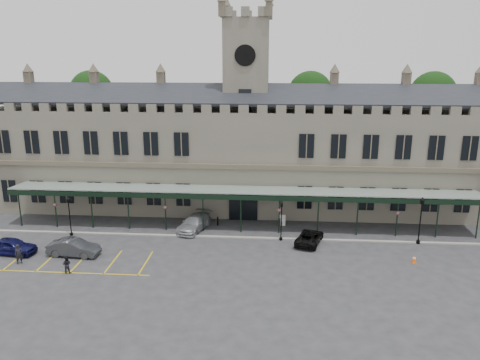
# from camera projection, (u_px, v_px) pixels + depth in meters

# --- Properties ---
(ground) EXTENTS (140.00, 140.00, 0.00)m
(ground) POSITION_uv_depth(u_px,v_px,m) (235.00, 261.00, 42.40)
(ground) COLOR #2D2D30
(station_building) EXTENTS (60.00, 10.36, 17.30)m
(station_building) POSITION_uv_depth(u_px,v_px,m) (246.00, 155.00, 56.02)
(station_building) COLOR #605C50
(station_building) RESTS_ON ground
(clock_tower) EXTENTS (5.60, 5.60, 24.80)m
(clock_tower) POSITION_uv_depth(u_px,v_px,m) (246.00, 99.00, 54.36)
(clock_tower) COLOR #605C50
(clock_tower) RESTS_ON ground
(canopy) EXTENTS (50.00, 4.10, 4.30)m
(canopy) POSITION_uv_depth(u_px,v_px,m) (241.00, 209.00, 48.95)
(canopy) COLOR #8C9E93
(canopy) RESTS_ON ground
(kerb) EXTENTS (60.00, 0.40, 0.12)m
(kerb) POSITION_uv_depth(u_px,v_px,m) (240.00, 237.00, 47.68)
(kerb) COLOR gray
(kerb) RESTS_ON ground
(parking_markings) EXTENTS (16.00, 6.00, 0.01)m
(parking_markings) POSITION_uv_depth(u_px,v_px,m) (79.00, 263.00, 41.96)
(parking_markings) COLOR gold
(parking_markings) RESTS_ON ground
(tree_behind_left) EXTENTS (6.00, 6.00, 16.00)m
(tree_behind_left) POSITION_uv_depth(u_px,v_px,m) (92.00, 94.00, 64.68)
(tree_behind_left) COLOR #332314
(tree_behind_left) RESTS_ON ground
(tree_behind_mid) EXTENTS (6.00, 6.00, 16.00)m
(tree_behind_mid) POSITION_uv_depth(u_px,v_px,m) (310.00, 95.00, 62.53)
(tree_behind_mid) COLOR #332314
(tree_behind_mid) RESTS_ON ground
(tree_behind_right) EXTENTS (6.00, 6.00, 16.00)m
(tree_behind_right) POSITION_uv_depth(u_px,v_px,m) (433.00, 96.00, 61.39)
(tree_behind_right) COLOR #332314
(tree_behind_right) RESTS_ON ground
(lamp_post_left) EXTENTS (0.40, 0.40, 4.21)m
(lamp_post_left) POSITION_uv_depth(u_px,v_px,m) (69.00, 213.00, 47.73)
(lamp_post_left) COLOR black
(lamp_post_left) RESTS_ON ground
(lamp_post_mid) EXTENTS (0.40, 0.40, 4.18)m
(lamp_post_mid) POSITION_uv_depth(u_px,v_px,m) (281.00, 217.00, 46.51)
(lamp_post_mid) COLOR black
(lamp_post_mid) RESTS_ON ground
(lamp_post_right) EXTENTS (0.46, 0.46, 4.85)m
(lamp_post_right) POSITION_uv_depth(u_px,v_px,m) (421.00, 216.00, 45.54)
(lamp_post_right) COLOR black
(lamp_post_right) RESTS_ON ground
(traffic_cone) EXTENTS (0.43, 0.43, 0.68)m
(traffic_cone) POSITION_uv_depth(u_px,v_px,m) (414.00, 259.00, 41.96)
(traffic_cone) COLOR #FF5108
(traffic_cone) RESTS_ON ground
(sign_board) EXTENTS (0.73, 0.10, 1.24)m
(sign_board) POSITION_uv_depth(u_px,v_px,m) (282.00, 220.00, 50.92)
(sign_board) COLOR black
(sign_board) RESTS_ON ground
(bollard_left) EXTENTS (0.17, 0.17, 0.97)m
(bollard_left) POSITION_uv_depth(u_px,v_px,m) (218.00, 221.00, 51.06)
(bollard_left) COLOR black
(bollard_left) RESTS_ON ground
(bollard_right) EXTENTS (0.16, 0.16, 0.88)m
(bollard_right) POSITION_uv_depth(u_px,v_px,m) (280.00, 222.00, 51.00)
(bollard_right) COLOR black
(bollard_right) RESTS_ON ground
(car_left_a) EXTENTS (4.75, 2.24, 1.57)m
(car_left_a) POSITION_uv_depth(u_px,v_px,m) (12.00, 246.00, 43.70)
(car_left_a) COLOR #0D0E3C
(car_left_a) RESTS_ON ground
(car_left_b) EXTENTS (4.89, 2.01, 1.57)m
(car_left_b) POSITION_uv_depth(u_px,v_px,m) (74.00, 248.00, 43.35)
(car_left_b) COLOR #33363A
(car_left_b) RESTS_ON ground
(car_taxi) EXTENTS (3.53, 5.70, 1.54)m
(car_taxi) POSITION_uv_depth(u_px,v_px,m) (194.00, 223.00, 49.70)
(car_taxi) COLOR #A2A5AA
(car_taxi) RESTS_ON ground
(car_van) EXTENTS (3.40, 5.00, 1.27)m
(car_van) POSITION_uv_depth(u_px,v_px,m) (309.00, 237.00, 46.20)
(car_van) COLOR black
(car_van) RESTS_ON ground
(person_a) EXTENTS (0.79, 0.73, 1.82)m
(person_a) POSITION_uv_depth(u_px,v_px,m) (19.00, 254.00, 41.65)
(person_a) COLOR black
(person_a) RESTS_ON ground
(person_b) EXTENTS (0.79, 0.63, 1.57)m
(person_b) POSITION_uv_depth(u_px,v_px,m) (67.00, 264.00, 39.93)
(person_b) COLOR black
(person_b) RESTS_ON ground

